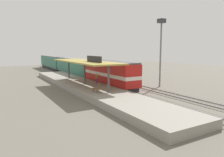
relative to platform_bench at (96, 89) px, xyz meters
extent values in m
plane|color=#666056|center=(8.00, 7.02, -1.34)|extent=(120.00, 120.00, 0.00)
cube|color=#565249|center=(6.00, 7.02, -1.32)|extent=(3.20, 110.00, 0.04)
cube|color=gray|center=(5.28, 7.02, -1.26)|extent=(0.10, 110.00, 0.16)
cube|color=gray|center=(6.72, 7.02, -1.26)|extent=(0.10, 110.00, 0.16)
cube|color=#565249|center=(10.60, 7.02, -1.32)|extent=(3.20, 110.00, 0.04)
cube|color=gray|center=(9.88, 7.02, -1.26)|extent=(0.10, 110.00, 0.16)
cube|color=gray|center=(11.32, 7.02, -1.26)|extent=(0.10, 110.00, 0.16)
cube|color=gray|center=(1.40, 7.02, -0.89)|extent=(6.00, 44.00, 0.90)
cylinder|color=#47474C|center=(1.40, -0.98, 1.36)|extent=(0.28, 0.28, 3.60)
cylinder|color=#47474C|center=(1.40, 7.02, 1.36)|extent=(0.28, 0.28, 3.60)
cylinder|color=#47474C|center=(1.40, 15.02, 1.36)|extent=(0.28, 0.28, 3.60)
cube|color=#A38E3D|center=(1.40, 7.02, 3.26)|extent=(5.20, 18.00, 0.20)
cube|color=black|center=(1.40, 3.42, 3.81)|extent=(0.12, 4.80, 0.90)
cylinder|color=#333338|center=(0.00, -0.65, -0.23)|extent=(0.07, 0.07, 0.42)
cylinder|color=#333338|center=(0.00, 0.65, -0.23)|extent=(0.07, 0.07, 0.42)
cube|color=brown|center=(0.00, 0.00, 0.02)|extent=(0.44, 1.70, 0.08)
cube|color=#28282D|center=(6.00, 6.87, -0.83)|extent=(2.60, 13.60, 0.70)
cube|color=red|center=(6.00, 6.87, 1.27)|extent=(2.90, 14.40, 3.50)
cube|color=#4C4C51|center=(6.00, 6.87, 3.14)|extent=(2.78, 14.11, 0.24)
cube|color=silver|center=(6.00, 6.87, 1.00)|extent=(2.93, 14.43, 0.56)
cube|color=#28282D|center=(6.00, 24.87, -0.83)|extent=(2.60, 19.20, 0.70)
cube|color=#2D6B56|center=(6.00, 24.87, 1.17)|extent=(2.90, 20.00, 3.30)
cube|color=slate|center=(6.00, 24.87, 2.94)|extent=(2.78, 19.60, 0.24)
cube|color=#28282D|center=(6.00, 45.67, -0.83)|extent=(2.60, 19.20, 0.70)
cube|color=#2D6B56|center=(6.00, 45.67, 1.17)|extent=(2.90, 20.00, 3.30)
cube|color=slate|center=(6.00, 45.67, 2.94)|extent=(2.78, 19.60, 0.24)
cylinder|color=slate|center=(13.80, 2.74, 4.16)|extent=(0.28, 0.28, 11.00)
cube|color=#333338|center=(13.80, 2.74, 10.01)|extent=(1.10, 1.10, 0.70)
cylinder|color=#663375|center=(3.27, 6.61, -0.02)|extent=(0.16, 0.16, 0.84)
cylinder|color=#663375|center=(3.45, 6.61, -0.02)|extent=(0.16, 0.16, 0.84)
cylinder|color=olive|center=(3.36, 6.61, 0.72)|extent=(0.34, 0.34, 0.64)
sphere|color=tan|center=(3.36, 6.61, 1.15)|extent=(0.23, 0.23, 0.23)
camera|label=1|loc=(-11.93, -24.90, 5.24)|focal=33.91mm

